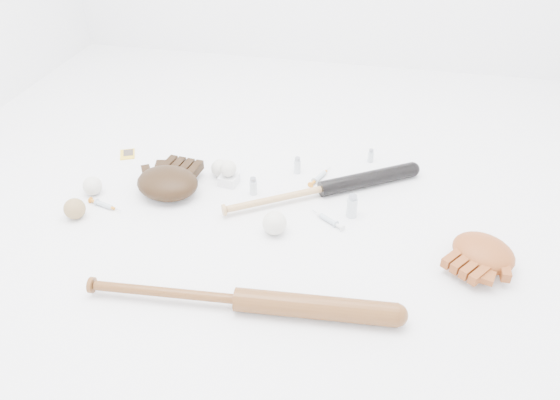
% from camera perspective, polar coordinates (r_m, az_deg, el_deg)
% --- Properties ---
extents(bat_dark, '(0.72, 0.49, 0.06)m').
position_cam_1_polar(bat_dark, '(2.05, 4.48, 1.19)').
color(bat_dark, black).
rests_on(bat_dark, ground).
extents(bat_wood, '(0.95, 0.14, 0.07)m').
position_cam_1_polar(bat_wood, '(1.60, -4.38, -10.32)').
color(bat_wood, brown).
rests_on(bat_wood, ground).
extents(glove_dark, '(0.31, 0.31, 0.10)m').
position_cam_1_polar(glove_dark, '(2.08, -11.68, 1.79)').
color(glove_dark, black).
rests_on(glove_dark, ground).
extents(glove_tan, '(0.34, 0.34, 0.09)m').
position_cam_1_polar(glove_tan, '(1.85, 20.49, -5.13)').
color(glove_tan, brown).
rests_on(glove_tan, ground).
extents(trading_card, '(0.09, 0.10, 0.00)m').
position_cam_1_polar(trading_card, '(2.39, -15.65, 4.63)').
color(trading_card, gold).
rests_on(trading_card, ground).
extents(pedestal, '(0.08, 0.08, 0.04)m').
position_cam_1_polar(pedestal, '(2.12, -5.35, 2.13)').
color(pedestal, white).
rests_on(pedestal, ground).
extents(baseball_on_pedestal, '(0.06, 0.06, 0.06)m').
position_cam_1_polar(baseball_on_pedestal, '(2.09, -5.43, 3.29)').
color(baseball_on_pedestal, silver).
rests_on(baseball_on_pedestal, pedestal).
extents(baseball_left, '(0.07, 0.07, 0.07)m').
position_cam_1_polar(baseball_left, '(2.16, -19.01, 1.41)').
color(baseball_left, silver).
rests_on(baseball_left, ground).
extents(baseball_upper, '(0.07, 0.07, 0.07)m').
position_cam_1_polar(baseball_upper, '(2.16, -6.28, 3.32)').
color(baseball_upper, silver).
rests_on(baseball_upper, ground).
extents(baseball_mid, '(0.08, 0.08, 0.08)m').
position_cam_1_polar(baseball_mid, '(1.85, -0.57, -2.42)').
color(baseball_mid, silver).
rests_on(baseball_mid, ground).
extents(baseball_aged, '(0.08, 0.08, 0.08)m').
position_cam_1_polar(baseball_aged, '(2.06, -20.67, -0.86)').
color(baseball_aged, olive).
rests_on(baseball_aged, ground).
extents(syringe_0, '(0.16, 0.07, 0.02)m').
position_cam_1_polar(syringe_0, '(2.09, -17.90, -0.49)').
color(syringe_0, '#ADBCC6').
rests_on(syringe_0, ground).
extents(syringe_1, '(0.15, 0.12, 0.02)m').
position_cam_1_polar(syringe_1, '(1.93, 5.06, -2.07)').
color(syringe_1, '#ADBCC6').
rests_on(syringe_1, ground).
extents(syringe_2, '(0.09, 0.17, 0.02)m').
position_cam_1_polar(syringe_2, '(2.15, 4.17, 2.43)').
color(syringe_2, '#ADBCC6').
rests_on(syringe_2, ground).
extents(syringe_3, '(0.08, 0.13, 0.02)m').
position_cam_1_polar(syringe_3, '(1.90, 20.16, -5.17)').
color(syringe_3, '#ADBCC6').
rests_on(syringe_3, ground).
extents(vial_0, '(0.03, 0.03, 0.07)m').
position_cam_1_polar(vial_0, '(2.17, 1.82, 3.65)').
color(vial_0, silver).
rests_on(vial_0, ground).
extents(vial_1, '(0.02, 0.02, 0.06)m').
position_cam_1_polar(vial_1, '(2.28, 9.46, 4.60)').
color(vial_1, silver).
rests_on(vial_1, ground).
extents(vial_2, '(0.03, 0.03, 0.07)m').
position_cam_1_polar(vial_2, '(2.05, -2.81, 1.47)').
color(vial_2, silver).
rests_on(vial_2, ground).
extents(vial_3, '(0.04, 0.04, 0.09)m').
position_cam_1_polar(vial_3, '(1.94, 7.54, -0.61)').
color(vial_3, silver).
rests_on(vial_3, ground).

